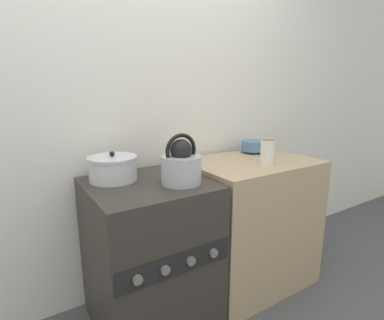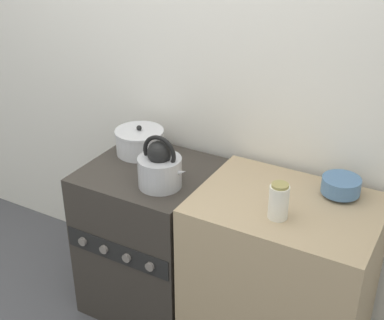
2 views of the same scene
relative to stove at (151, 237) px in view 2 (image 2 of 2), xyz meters
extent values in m
cube|color=silver|center=(0.00, 0.37, 0.83)|extent=(7.00, 0.06, 2.50)
cube|color=#332D28|center=(0.00, 0.00, 0.00)|extent=(0.62, 0.60, 0.84)
cube|color=black|center=(0.00, -0.30, 0.10)|extent=(0.59, 0.01, 0.11)
cylinder|color=slate|center=(-0.20, -0.31, 0.10)|extent=(0.04, 0.02, 0.04)
cylinder|color=slate|center=(-0.07, -0.31, 0.10)|extent=(0.04, 0.02, 0.04)
cylinder|color=slate|center=(0.07, -0.31, 0.10)|extent=(0.04, 0.02, 0.04)
cylinder|color=slate|center=(0.20, -0.31, 0.10)|extent=(0.04, 0.02, 0.04)
cube|color=tan|center=(0.73, 0.00, 0.01)|extent=(0.81, 0.60, 0.86)
cylinder|color=#B2B2B7|center=(0.14, -0.11, 0.49)|extent=(0.21, 0.21, 0.15)
sphere|color=black|center=(0.14, -0.11, 0.59)|extent=(0.11, 0.11, 0.11)
torus|color=black|center=(0.14, -0.11, 0.59)|extent=(0.18, 0.02, 0.18)
cone|color=#B2B2B7|center=(0.24, -0.11, 0.51)|extent=(0.10, 0.05, 0.08)
cylinder|color=silver|center=(-0.14, 0.13, 0.48)|extent=(0.25, 0.25, 0.12)
cylinder|color=silver|center=(-0.14, 0.13, 0.54)|extent=(0.26, 0.26, 0.01)
sphere|color=black|center=(-0.14, 0.13, 0.56)|extent=(0.03, 0.03, 0.03)
cylinder|color=#4C729E|center=(0.92, 0.18, 0.45)|extent=(0.08, 0.08, 0.02)
cylinder|color=#4C729E|center=(0.92, 0.18, 0.49)|extent=(0.17, 0.17, 0.07)
cylinder|color=silver|center=(0.74, -0.13, 0.52)|extent=(0.08, 0.08, 0.15)
cylinder|color=#998C4C|center=(0.74, -0.13, 0.60)|extent=(0.07, 0.07, 0.01)
camera|label=1|loc=(-0.61, -1.38, 0.89)|focal=28.00mm
camera|label=2|loc=(1.34, -1.95, 1.70)|focal=50.00mm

